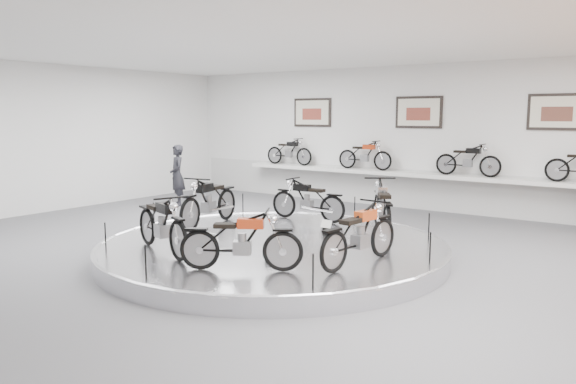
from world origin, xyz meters
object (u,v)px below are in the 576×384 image
Objects in this scene: display_platform at (273,250)px; shelf at (413,174)px; bike_c at (209,201)px; bike_e at (241,240)px; bike_b at (308,200)px; bike_f at (360,234)px; visitor at (177,175)px; bike_a at (382,207)px; bike_d at (162,223)px.

display_platform is 0.58× the size of shelf.
bike_c is at bearing -108.57° from shelf.
bike_b is at bearing 78.82° from bike_e.
bike_c is 4.17m from bike_f.
bike_b is at bearing 20.86° from visitor.
bike_b is at bearing -98.60° from shelf.
bike_e is 8.39m from visitor.
bike_e is (2.80, -2.26, -0.07)m from bike_c.
bike_a reaches higher than display_platform.
bike_d is at bearing -120.31° from display_platform.
bike_f reaches higher than display_platform.
bike_c is at bearing 49.52° from bike_b.
bike_f is (0.74, -2.29, -0.05)m from bike_a.
bike_f is at bearing 134.19° from bike_b.
bike_e is (-0.53, -3.65, -0.07)m from bike_a.
shelf is 6.21× the size of visitor.
bike_f is 0.94× the size of visitor.
bike_f is (2.71, -2.61, 0.02)m from bike_b.
visitor is at bearing 112.03° from bike_e.
bike_c is at bearing 167.97° from display_platform.
visitor is (-5.92, -3.20, -0.11)m from shelf.
bike_d is (-0.38, -3.89, 0.04)m from bike_b.
bike_b is (-0.64, 2.14, 0.62)m from display_platform.
shelf is 7.18m from bike_f.
display_platform is 4.03× the size of bike_b.
bike_c is (-1.36, -1.71, 0.07)m from bike_b.
visitor is at bearing -151.60° from shelf.
bike_a is (1.33, 1.82, 0.69)m from display_platform.
bike_a is 7.38m from visitor.
bike_c reaches higher than bike_e.
bike_e is 0.95× the size of bike_f.
bike_b is 4.22m from bike_e.
bike_a is 1.15× the size of bike_b.
shelf is 6.93× the size of bike_e.
bike_e is (1.82, -0.07, -0.04)m from bike_d.
display_platform is at bearing -90.00° from shelf.
shelf is at bearing 90.00° from display_platform.
display_platform is 2.14m from bike_d.
bike_d is 6.96m from visitor.
bike_b is at bearing 129.91° from bike_c.
bike_a is 1.03× the size of visitor.
visitor is (-5.27, 1.06, 0.12)m from bike_b.
visitor is (-7.99, 3.67, 0.10)m from bike_f.
bike_b is 1.00× the size of bike_e.
bike_d is 3.35m from bike_f.
bike_f reaches higher than bike_e.
visitor is (-4.89, 4.96, 0.08)m from bike_d.
bike_e is at bearing -66.52° from display_platform.
bike_d is 1.04× the size of bike_f.
bike_d reaches higher than bike_f.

